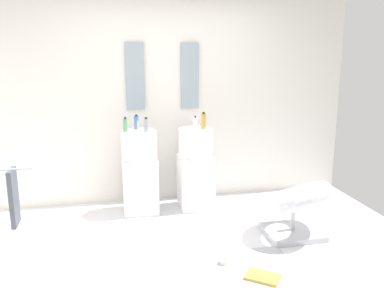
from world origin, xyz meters
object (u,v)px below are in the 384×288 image
at_px(soap_bottle_white, 195,124).
at_px(soap_bottle_blue, 136,122).
at_px(soap_bottle_green, 125,125).
at_px(coffee_mug, 225,259).
at_px(pedestal_sink_left, 140,171).
at_px(soap_bottle_amber, 204,121).
at_px(pedestal_sink_right, 196,168).
at_px(lounge_chair, 294,203).
at_px(towel_rack, 10,200).
at_px(soap_bottle_grey, 146,125).
at_px(magazine_ochre, 262,277).

height_order(soap_bottle_white, soap_bottle_blue, same).
bearing_deg(soap_bottle_green, coffee_mug, -61.37).
distance_m(pedestal_sink_left, soap_bottle_white, 0.86).
distance_m(coffee_mug, soap_bottle_amber, 1.76).
bearing_deg(pedestal_sink_right, lounge_chair, -50.55).
xyz_separation_m(towel_rack, soap_bottle_white, (1.83, 0.99, 0.42)).
height_order(soap_bottle_amber, soap_bottle_green, soap_bottle_amber).
distance_m(soap_bottle_grey, soap_bottle_white, 0.56).
relative_size(towel_rack, soap_bottle_blue, 5.55).
bearing_deg(soap_bottle_white, pedestal_sink_right, 74.48).
height_order(pedestal_sink_right, lounge_chair, pedestal_sink_right).
relative_size(pedestal_sink_right, soap_bottle_amber, 5.47).
distance_m(lounge_chair, soap_bottle_blue, 2.00).
xyz_separation_m(lounge_chair, coffee_mug, (-0.85, -0.44, -0.30)).
distance_m(lounge_chair, soap_bottle_amber, 1.42).
bearing_deg(pedestal_sink_right, magazine_ochre, -83.39).
distance_m(pedestal_sink_left, towel_rack, 1.62).
bearing_deg(magazine_ochre, soap_bottle_amber, 130.76).
bearing_deg(pedestal_sink_left, towel_rack, -137.31).
bearing_deg(soap_bottle_amber, lounge_chair, -54.07).
bearing_deg(magazine_ochre, pedestal_sink_left, 154.12).
relative_size(lounge_chair, magazine_ochre, 3.90).
distance_m(lounge_chair, soap_bottle_grey, 1.83).
distance_m(pedestal_sink_right, magazine_ochre, 1.80).
xyz_separation_m(pedestal_sink_right, soap_bottle_blue, (-0.68, 0.14, 0.56)).
relative_size(soap_bottle_white, soap_bottle_green, 1.03).
height_order(magazine_ochre, coffee_mug, coffee_mug).
distance_m(pedestal_sink_left, lounge_chair, 1.79).
relative_size(magazine_ochre, soap_bottle_blue, 1.63).
xyz_separation_m(soap_bottle_white, soap_bottle_amber, (0.12, 0.10, 0.01)).
relative_size(coffee_mug, soap_bottle_green, 0.53).
height_order(towel_rack, soap_bottle_green, soap_bottle_green).
xyz_separation_m(soap_bottle_blue, soap_bottle_green, (-0.13, -0.13, -0.00)).
bearing_deg(towel_rack, soap_bottle_grey, 39.28).
xyz_separation_m(pedestal_sink_left, coffee_mug, (0.64, -1.43, -0.44)).
bearing_deg(soap_bottle_amber, coffee_mug, -95.25).
bearing_deg(pedestal_sink_right, soap_bottle_amber, 1.28).
bearing_deg(soap_bottle_white, towel_rack, -151.48).
height_order(soap_bottle_grey, soap_bottle_green, same).
bearing_deg(soap_bottle_amber, magazine_ochre, -86.55).
bearing_deg(pedestal_sink_left, soap_bottle_blue, 95.27).
distance_m(soap_bottle_blue, soap_bottle_amber, 0.79).
distance_m(magazine_ochre, soap_bottle_blue, 2.30).
relative_size(pedestal_sink_right, soap_bottle_blue, 6.27).
distance_m(pedestal_sink_left, soap_bottle_grey, 0.57).
bearing_deg(magazine_ochre, soap_bottle_grey, 152.61).
bearing_deg(magazine_ochre, pedestal_sink_right, 133.92).
height_order(magazine_ochre, soap_bottle_green, soap_bottle_green).
distance_m(soap_bottle_amber, soap_bottle_green, 0.91).
xyz_separation_m(towel_rack, soap_bottle_blue, (1.17, 1.23, 0.42)).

